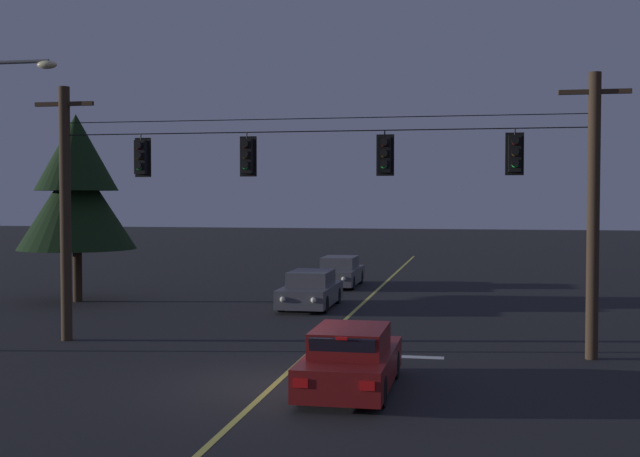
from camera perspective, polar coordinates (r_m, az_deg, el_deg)
The scene contains 12 objects.
ground_plane at distance 18.68m, azimuth -3.23°, elevation -10.79°, with size 180.00×180.00×0.00m, color black.
lane_centre_stripe at distance 28.77m, azimuth 1.90°, elevation -6.18°, with size 0.14×60.00×0.01m, color #D1C64C.
stop_bar_paint at distance 22.07m, azimuth 4.11°, elevation -8.76°, with size 3.40×0.36×0.01m, color silver.
signal_span_assembly at distance 22.56m, azimuth -0.48°, elevation 1.29°, with size 16.50×0.32×7.38m.
traffic_light_leftmost at distance 24.06m, azimuth -12.29°, elevation 4.85°, with size 0.48×0.41×1.22m.
traffic_light_left_inner at distance 23.01m, azimuth -5.09°, elevation 5.01°, with size 0.48×0.41×1.22m.
traffic_light_centre at distance 22.26m, azimuth 4.49°, elevation 5.11°, with size 0.48×0.41×1.22m.
traffic_light_right_inner at distance 22.14m, azimuth 13.32°, elevation 5.07°, with size 0.48×0.41×1.22m.
car_waiting_near_lane at distance 18.09m, azimuth 2.15°, elevation -9.12°, with size 1.80×4.33×1.39m.
car_oncoming_lead at distance 31.28m, azimuth -0.66°, elevation -4.31°, with size 1.80×4.42×1.39m.
car_oncoming_trailing at distance 38.68m, azimuth 1.35°, elevation -3.06°, with size 1.80×4.42×1.39m.
tree_verge_near at distance 34.26m, azimuth -16.48°, elevation 2.68°, with size 4.67×4.67×7.48m.
Camera 1 is at (4.45, -17.65, 4.20)m, focal length 46.29 mm.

